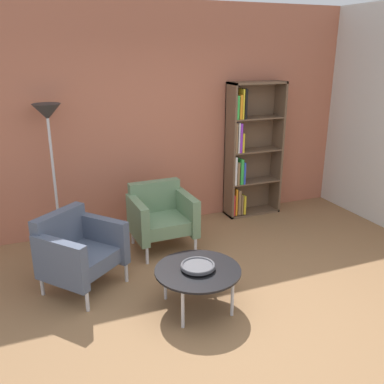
{
  "coord_description": "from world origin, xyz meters",
  "views": [
    {
      "loc": [
        -1.61,
        -2.9,
        2.32
      ],
      "look_at": [
        -0.11,
        0.84,
        0.95
      ],
      "focal_mm": 39.52,
      "sensor_mm": 36.0,
      "label": 1
    }
  ],
  "objects": [
    {
      "name": "armchair_by_bookshelf",
      "position": [
        -1.26,
        1.06,
        0.41
      ],
      "size": [
        0.95,
        0.94,
        0.78
      ],
      "rotation": [
        0.0,
        0.0,
        0.7
      ],
      "color": "#4C566B",
      "rests_on": "ground_plane"
    },
    {
      "name": "armchair_spare_guest",
      "position": [
        -0.2,
        1.64,
        0.41
      ],
      "size": [
        0.74,
        0.68,
        0.78
      ],
      "rotation": [
        0.0,
        0.0,
        0.03
      ],
      "color": "slate",
      "rests_on": "ground_plane"
    },
    {
      "name": "floor_lamp_torchiere",
      "position": [
        -1.35,
        2.13,
        1.45
      ],
      "size": [
        0.32,
        0.32,
        1.74
      ],
      "color": "silver",
      "rests_on": "ground_plane"
    },
    {
      "name": "bookshelf_tall",
      "position": [
        1.31,
        2.25,
        0.93
      ],
      "size": [
        0.8,
        0.3,
        1.9
      ],
      "color": "brown",
      "rests_on": "ground_plane"
    },
    {
      "name": "coffee_table_low",
      "position": [
        -0.28,
        0.27,
        0.37
      ],
      "size": [
        0.8,
        0.8,
        0.4
      ],
      "color": "black",
      "rests_on": "ground_plane"
    },
    {
      "name": "decorative_bowl",
      "position": [
        -0.28,
        0.27,
        0.43
      ],
      "size": [
        0.32,
        0.32,
        0.05
      ],
      "color": "#4C4C51",
      "rests_on": "coffee_table_low"
    },
    {
      "name": "brick_back_panel",
      "position": [
        0.0,
        2.46,
        1.45
      ],
      "size": [
        6.4,
        0.12,
        2.9
      ],
      "primitive_type": "cube",
      "color": "#B2664C",
      "rests_on": "ground_plane"
    },
    {
      "name": "ground_plane",
      "position": [
        0.0,
        0.0,
        0.0
      ],
      "size": [
        8.32,
        8.32,
        0.0
      ],
      "primitive_type": "plane",
      "color": "olive"
    }
  ]
}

